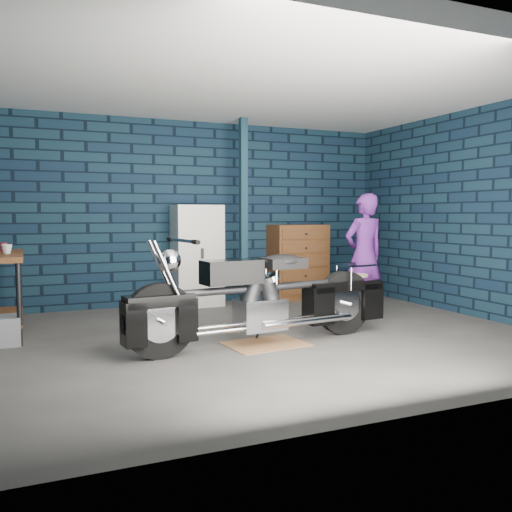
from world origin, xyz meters
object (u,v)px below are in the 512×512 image
(tool_chest, at_px, (298,262))
(shop_stool, at_px, (355,296))
(person, at_px, (364,255))
(locker, at_px, (197,256))
(motorcycle, at_px, (266,291))

(tool_chest, distance_m, shop_stool, 1.77)
(person, bearing_deg, locker, -43.61)
(shop_stool, bearing_deg, person, 34.99)
(locker, bearing_deg, tool_chest, 0.00)
(person, bearing_deg, shop_stool, 32.29)
(tool_chest, bearing_deg, motorcycle, -123.94)
(motorcycle, height_order, locker, locker)
(locker, bearing_deg, motorcycle, -91.23)
(motorcycle, relative_size, person, 1.57)
(person, height_order, locker, person)
(tool_chest, bearing_deg, person, -84.44)
(motorcycle, xyz_separation_m, locker, (0.05, 2.54, 0.18))
(locker, distance_m, tool_chest, 1.66)
(motorcycle, bearing_deg, tool_chest, 50.16)
(locker, bearing_deg, shop_stool, -48.27)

